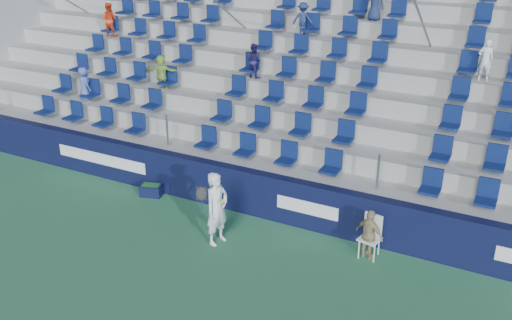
# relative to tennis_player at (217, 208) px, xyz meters

# --- Properties ---
(ground) EXTENTS (70.00, 70.00, 0.00)m
(ground) POSITION_rel_tennis_player_xyz_m (0.15, -1.51, -0.90)
(ground) COLOR #31744B
(ground) RESTS_ON ground
(sponsor_wall) EXTENTS (24.00, 0.32, 1.20)m
(sponsor_wall) POSITION_rel_tennis_player_xyz_m (0.15, 1.64, -0.30)
(sponsor_wall) COLOR #0E1133
(sponsor_wall) RESTS_ON ground
(grandstand) EXTENTS (24.00, 8.17, 6.63)m
(grandstand) POSITION_rel_tennis_player_xyz_m (0.15, 6.73, 1.23)
(grandstand) COLOR #9B9B96
(grandstand) RESTS_ON ground
(tennis_player) EXTENTS (0.69, 0.73, 1.79)m
(tennis_player) POSITION_rel_tennis_player_xyz_m (0.00, 0.00, 0.00)
(tennis_player) COLOR silver
(tennis_player) RESTS_ON ground
(line_judge_chair) EXTENTS (0.51, 0.53, 1.00)m
(line_judge_chair) POSITION_rel_tennis_player_xyz_m (3.37, 1.15, -0.33)
(line_judge_chair) COLOR white
(line_judge_chair) RESTS_ON ground
(line_judge) EXTENTS (0.76, 0.51, 1.20)m
(line_judge) POSITION_rel_tennis_player_xyz_m (3.37, 0.99, -0.30)
(line_judge) COLOR tan
(line_judge) RESTS_ON ground
(ball_bin) EXTENTS (0.67, 0.53, 0.33)m
(ball_bin) POSITION_rel_tennis_player_xyz_m (-2.89, 1.24, -0.72)
(ball_bin) COLOR black
(ball_bin) RESTS_ON ground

